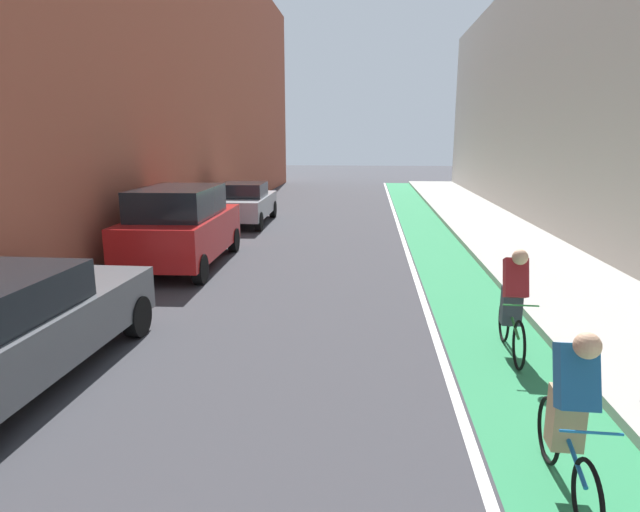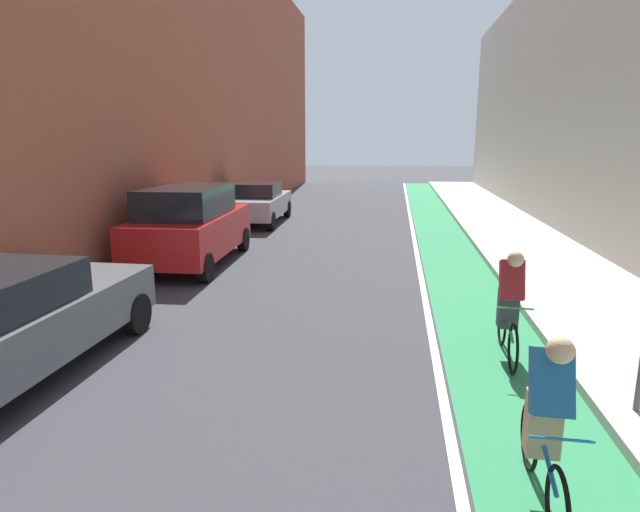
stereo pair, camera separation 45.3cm
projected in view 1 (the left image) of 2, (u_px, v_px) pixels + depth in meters
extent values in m
plane|color=#38383D|center=(316.00, 253.00, 14.84)|extent=(96.56, 96.56, 0.00)
cube|color=#2D8451|center=(433.00, 242.00, 16.48)|extent=(1.60, 43.89, 0.00)
cube|color=white|center=(404.00, 241.00, 16.56)|extent=(0.12, 43.89, 0.00)
cube|color=#A8A59E|center=(509.00, 241.00, 16.26)|extent=(3.00, 43.89, 0.14)
cube|color=#9E4C38|center=(124.00, 55.00, 16.11)|extent=(3.00, 43.89, 11.17)
cube|color=#B2ADA3|center=(592.00, 85.00, 16.95)|extent=(2.40, 39.89, 9.58)
cube|color=#595B60|center=(5.00, 335.00, 6.79)|extent=(2.01, 4.81, 0.70)
cylinder|color=black|center=(33.00, 313.00, 8.74)|extent=(0.23, 0.66, 0.66)
cylinder|color=black|center=(137.00, 317.00, 8.56)|extent=(0.23, 0.66, 0.66)
cube|color=red|center=(183.00, 234.00, 13.26)|extent=(2.10, 4.59, 0.95)
cube|color=black|center=(178.00, 203.00, 12.87)|extent=(1.81, 2.77, 0.75)
cylinder|color=black|center=(171.00, 239.00, 15.09)|extent=(0.24, 0.67, 0.66)
cylinder|color=black|center=(234.00, 240.00, 14.99)|extent=(0.24, 0.67, 0.66)
cylinder|color=black|center=(120.00, 268.00, 11.75)|extent=(0.24, 0.67, 0.66)
cylinder|color=black|center=(200.00, 269.00, 11.65)|extent=(0.24, 0.67, 0.66)
cube|color=#9EA0A8|center=(245.00, 205.00, 19.85)|extent=(1.91, 4.43, 0.70)
cube|color=black|center=(243.00, 190.00, 19.51)|extent=(1.62, 1.88, 0.55)
cylinder|color=black|center=(233.00, 209.00, 21.57)|extent=(0.24, 0.67, 0.66)
cylinder|color=black|center=(273.00, 209.00, 21.47)|extent=(0.24, 0.67, 0.66)
cylinder|color=black|center=(212.00, 221.00, 18.37)|extent=(0.24, 0.67, 0.66)
cylinder|color=black|center=(259.00, 222.00, 18.27)|extent=(0.24, 0.67, 0.66)
torus|color=black|center=(587.00, 501.00, 4.22)|extent=(0.06, 0.66, 0.65)
torus|color=black|center=(548.00, 430.00, 5.24)|extent=(0.06, 0.66, 0.65)
cylinder|color=#1966A5|center=(568.00, 439.00, 4.68)|extent=(0.07, 0.96, 0.33)
cylinder|color=#1966A5|center=(562.00, 420.00, 4.84)|extent=(0.04, 0.12, 0.55)
cylinder|color=#1966A5|center=(591.00, 433.00, 4.18)|extent=(0.48, 0.04, 0.02)
cube|color=tan|center=(566.00, 418.00, 4.75)|extent=(0.29, 0.25, 0.56)
cube|color=#1E598C|center=(576.00, 376.00, 4.53)|extent=(0.33, 0.41, 0.60)
sphere|color=tan|center=(587.00, 346.00, 4.30)|extent=(0.22, 0.22, 0.22)
torus|color=black|center=(519.00, 345.00, 7.34)|extent=(0.07, 0.69, 0.69)
torus|color=black|center=(504.00, 320.00, 8.35)|extent=(0.07, 0.69, 0.69)
cylinder|color=#338C3F|center=(512.00, 318.00, 7.80)|extent=(0.08, 0.96, 0.33)
cylinder|color=#338C3F|center=(510.00, 309.00, 7.96)|extent=(0.04, 0.12, 0.55)
cylinder|color=#338C3F|center=(521.00, 305.00, 7.29)|extent=(0.48, 0.05, 0.02)
cube|color=#333842|center=(511.00, 306.00, 7.87)|extent=(0.29, 0.25, 0.56)
cube|color=maroon|center=(516.00, 278.00, 7.64)|extent=(0.34, 0.41, 0.60)
sphere|color=tan|center=(520.00, 257.00, 7.42)|extent=(0.22, 0.22, 0.22)
cube|color=#1E598C|center=(514.00, 274.00, 7.76)|extent=(0.27, 0.29, 0.39)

